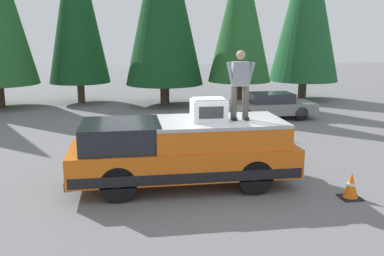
{
  "coord_description": "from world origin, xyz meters",
  "views": [
    {
      "loc": [
        -10.08,
        2.0,
        3.69
      ],
      "look_at": [
        0.51,
        0.35,
        1.35
      ],
      "focal_mm": 39.83,
      "sensor_mm": 36.0,
      "label": 1
    }
  ],
  "objects": [
    {
      "name": "person_on_truck_bed",
      "position": [
        -0.07,
        -0.75,
        2.55
      ],
      "size": [
        0.29,
        0.72,
        1.69
      ],
      "color": "#423D38",
      "rests_on": "pickup_truck"
    },
    {
      "name": "conifer_left",
      "position": [
        11.87,
        -3.96,
        4.82
      ],
      "size": [
        3.29,
        3.29,
        8.35
      ],
      "color": "#4C3826",
      "rests_on": "ground"
    },
    {
      "name": "parked_car_grey",
      "position": [
        8.09,
        -4.34,
        0.58
      ],
      "size": [
        1.64,
        4.1,
        1.16
      ],
      "color": "gray",
      "rests_on": "ground"
    },
    {
      "name": "conifer_far_left",
      "position": [
        13.48,
        -8.23,
        5.46
      ],
      "size": [
        3.92,
        3.92,
        9.83
      ],
      "color": "#4C3826",
      "rests_on": "ground"
    },
    {
      "name": "ground_plane",
      "position": [
        0.0,
        0.0,
        0.0
      ],
      "size": [
        90.0,
        90.0,
        0.0
      ],
      "primitive_type": "plane",
      "color": "slate"
    },
    {
      "name": "conifer_center_right",
      "position": [
        14.22,
        4.48,
        5.46
      ],
      "size": [
        3.3,
        3.3,
        9.81
      ],
      "color": "#4C3826",
      "rests_on": "ground"
    },
    {
      "name": "pickup_truck",
      "position": [
        0.01,
        0.64,
        0.87
      ],
      "size": [
        2.01,
        5.54,
        1.65
      ],
      "color": "orange",
      "rests_on": "ground"
    },
    {
      "name": "compressor_unit",
      "position": [
        -0.1,
        0.03,
        1.93
      ],
      "size": [
        0.65,
        0.84,
        0.56
      ],
      "color": "silver",
      "rests_on": "pickup_truck"
    },
    {
      "name": "traffic_cone",
      "position": [
        -1.48,
        -3.05,
        0.29
      ],
      "size": [
        0.47,
        0.47,
        0.62
      ],
      "color": "black",
      "rests_on": "ground"
    }
  ]
}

